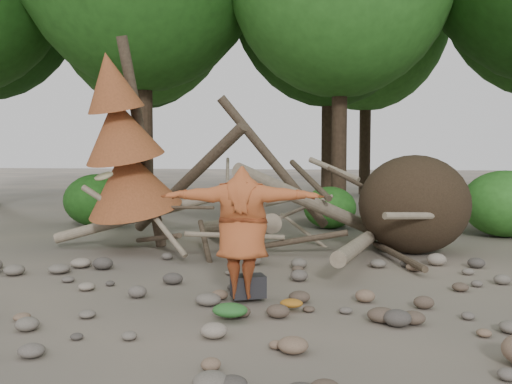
# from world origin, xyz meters

# --- Properties ---
(ground) EXTENTS (120.00, 120.00, 0.00)m
(ground) POSITION_xyz_m (0.00, 0.00, 0.00)
(ground) COLOR #514C44
(ground) RESTS_ON ground
(deadfall_pile) EXTENTS (8.55, 5.24, 3.30)m
(deadfall_pile) POSITION_xyz_m (2.02, 4.24, 0.95)
(deadfall_pile) COLOR #332619
(deadfall_pile) RESTS_ON ground
(dead_conifer) EXTENTS (2.06, 2.16, 4.35)m
(dead_conifer) POSITION_xyz_m (-3.12, 3.37, 2.11)
(dead_conifer) COLOR #4C3F30
(dead_conifer) RESTS_ON ground
(bush_left) EXTENTS (1.80, 1.80, 1.44)m
(bush_left) POSITION_xyz_m (-5.50, 7.20, 0.72)
(bush_left) COLOR #1D5115
(bush_left) RESTS_ON ground
(bush_mid) EXTENTS (1.40, 1.40, 1.12)m
(bush_mid) POSITION_xyz_m (0.80, 7.80, 0.56)
(bush_mid) COLOR #28671D
(bush_mid) RESTS_ON ground
(bush_right) EXTENTS (2.00, 2.00, 1.60)m
(bush_right) POSITION_xyz_m (5.00, 7.00, 0.80)
(bush_right) COLOR #327A26
(bush_right) RESTS_ON ground
(frisbee_thrower) EXTENTS (3.39, 0.93, 1.77)m
(frisbee_thrower) POSITION_xyz_m (-0.09, 0.01, 0.97)
(frisbee_thrower) COLOR #AB4F26
(frisbee_thrower) RESTS_ON ground
(backpack) EXTENTS (0.53, 0.46, 0.30)m
(backpack) POSITION_xyz_m (-0.03, 0.12, 0.15)
(backpack) COLOR black
(backpack) RESTS_ON ground
(cloth_green) EXTENTS (0.43, 0.36, 0.16)m
(cloth_green) POSITION_xyz_m (-0.08, -0.81, 0.08)
(cloth_green) COLOR #286227
(cloth_green) RESTS_ON ground
(cloth_orange) EXTENTS (0.30, 0.24, 0.11)m
(cloth_orange) POSITION_xyz_m (0.61, -0.27, 0.05)
(cloth_orange) COLOR #A0621B
(cloth_orange) RESTS_ON ground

